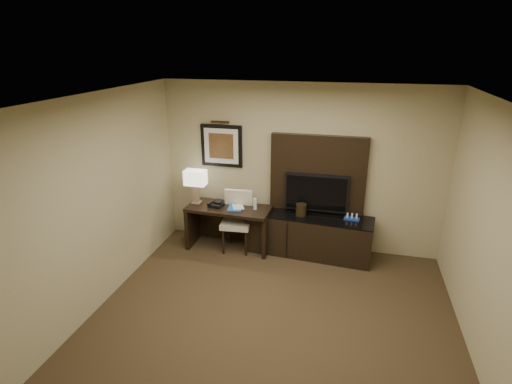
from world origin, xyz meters
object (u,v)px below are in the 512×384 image
(tv, at_px, (316,193))
(minibar_tray, at_px, (352,217))
(desk, at_px, (229,227))
(desk_chair, at_px, (237,222))
(water_bottle, at_px, (255,204))
(ice_bucket, at_px, (301,210))
(table_lamp, at_px, (196,186))
(desk_phone, at_px, (216,203))
(credenza, at_px, (309,235))

(tv, xyz_separation_m, minibar_tray, (0.58, -0.13, -0.30))
(desk, height_order, desk_chair, desk_chair)
(water_bottle, bearing_deg, desk, -177.11)
(ice_bucket, bearing_deg, water_bottle, -175.58)
(minibar_tray, bearing_deg, tv, 167.65)
(tv, height_order, water_bottle, tv)
(table_lamp, distance_m, ice_bucket, 1.77)
(tv, relative_size, minibar_tray, 4.29)
(desk, xyz_separation_m, minibar_tray, (1.96, 0.11, 0.35))
(ice_bucket, relative_size, minibar_tray, 0.82)
(desk, height_order, ice_bucket, ice_bucket)
(desk, xyz_separation_m, tv, (1.38, 0.24, 0.66))
(tv, height_order, desk_phone, tv)
(desk_chair, bearing_deg, table_lamp, 168.12)
(desk_chair, bearing_deg, minibar_tray, 0.40)
(credenza, distance_m, tv, 0.70)
(desk, bearing_deg, minibar_tray, 5.84)
(desk_chair, xyz_separation_m, ice_bucket, (1.03, 0.12, 0.28))
(desk, xyz_separation_m, ice_bucket, (1.17, 0.08, 0.41))
(water_bottle, height_order, minibar_tray, water_bottle)
(desk_phone, xyz_separation_m, minibar_tray, (2.17, 0.13, -0.07))
(desk, xyz_separation_m, table_lamp, (-0.58, 0.05, 0.66))
(desk, height_order, tv, tv)
(tv, relative_size, table_lamp, 1.68)
(table_lamp, height_order, desk_phone, table_lamp)
(desk_chair, bearing_deg, water_bottle, 7.47)
(desk, distance_m, table_lamp, 0.88)
(desk_phone, relative_size, water_bottle, 1.15)
(tv, bearing_deg, desk_chair, -167.27)
(credenza, height_order, tv, tv)
(desk_chair, height_order, table_lamp, table_lamp)
(desk_chair, relative_size, ice_bucket, 5.15)
(minibar_tray, bearing_deg, desk, -176.70)
(water_bottle, distance_m, minibar_tray, 1.53)
(desk_phone, bearing_deg, tv, 20.31)
(credenza, height_order, ice_bucket, ice_bucket)
(desk, height_order, minibar_tray, minibar_tray)
(desk_chair, height_order, water_bottle, desk_chair)
(water_bottle, relative_size, minibar_tray, 0.79)
(desk, relative_size, tv, 1.36)
(tv, xyz_separation_m, water_bottle, (-0.94, -0.22, -0.20))
(table_lamp, bearing_deg, desk_phone, -11.03)
(credenza, bearing_deg, desk_phone, -171.18)
(tv, distance_m, table_lamp, 1.97)
(desk_chair, xyz_separation_m, table_lamp, (-0.72, 0.09, 0.54))
(table_lamp, xyz_separation_m, minibar_tray, (2.54, 0.06, -0.31))
(ice_bucket, distance_m, minibar_tray, 0.79)
(ice_bucket, bearing_deg, credenza, 7.97)
(credenza, height_order, desk_chair, desk_chair)
(table_lamp, relative_size, desk_phone, 2.79)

